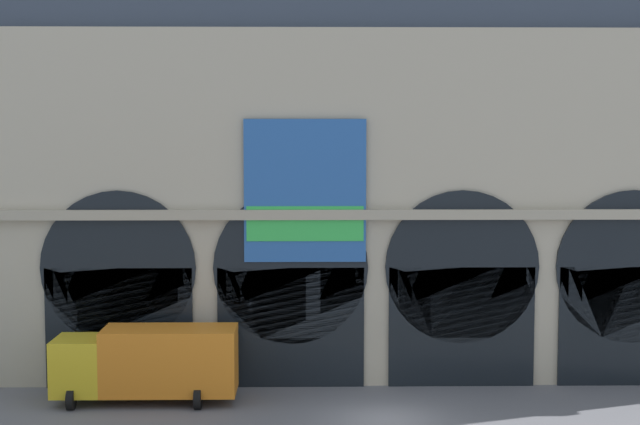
% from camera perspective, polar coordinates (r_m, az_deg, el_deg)
% --- Properties ---
extents(ground_plane, '(200.00, 200.00, 0.00)m').
position_cam_1_polar(ground_plane, '(36.52, 4.13, -12.80)').
color(ground_plane, slate).
extents(station_building, '(39.09, 6.34, 20.10)m').
position_cam_1_polar(station_building, '(42.81, 3.27, 3.10)').
color(station_building, '#B2A891').
rests_on(station_building, ground).
extents(box_truck_midwest, '(7.50, 2.91, 3.12)m').
position_cam_1_polar(box_truck_midwest, '(39.01, -10.64, -9.13)').
color(box_truck_midwest, gold).
rests_on(box_truck_midwest, ground).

